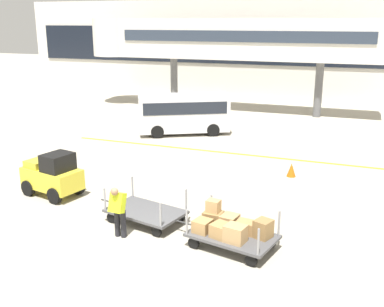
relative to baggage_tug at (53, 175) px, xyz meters
The scene contains 10 objects.
ground_plane 5.06m from the baggage_tug, 31.84° to the right, with size 120.00×120.00×0.00m, color #A8A08E.
apron_lead_line 10.19m from the baggage_tug, 45.90° to the left, with size 21.67×0.20×0.01m, color yellow.
terminal_building 23.91m from the baggage_tug, 79.69° to the left, with size 44.14×2.51×7.51m.
jet_bridge 17.82m from the baggage_tug, 87.96° to the left, with size 20.08×3.00×6.09m.
baggage_tug is the anchor object (origin of this frame).
baggage_cart_lead 4.18m from the baggage_tug, 12.81° to the right, with size 3.09×1.88×1.10m.
baggage_cart_middle 7.08m from the baggage_tug, 12.59° to the right, with size 3.09×1.88×1.13m.
baggage_handler 4.36m from the baggage_tug, 29.12° to the right, with size 0.42×0.45×1.56m.
shuttle_van 10.27m from the baggage_tug, 84.87° to the left, with size 5.13×3.96×2.10m.
safety_cone_near 9.08m from the baggage_tug, 33.25° to the left, with size 0.36×0.36×0.55m, color #EA590F.
Camera 1 is at (5.65, -9.90, 5.97)m, focal length 42.87 mm.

